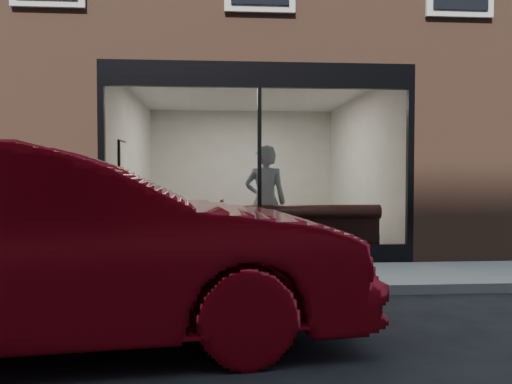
{
  "coord_description": "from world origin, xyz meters",
  "views": [
    {
      "loc": [
        -0.64,
        -5.83,
        1.43
      ],
      "look_at": [
        -0.03,
        2.4,
        1.14
      ],
      "focal_mm": 35.0,
      "sensor_mm": 36.0,
      "label": 1
    }
  ],
  "objects": [
    {
      "name": "parked_car",
      "position": [
        -1.96,
        -1.61,
        0.83
      ],
      "size": [
        5.21,
        2.37,
        1.66
      ],
      "primitive_type": "imported",
      "rotation": [
        0.0,
        0.0,
        1.7
      ],
      "color": "maroon",
      "rests_on": "ground"
    },
    {
      "name": "cafe_table_right",
      "position": [
        1.67,
        3.48,
        0.74
      ],
      "size": [
        0.76,
        0.76,
        0.04
      ],
      "primitive_type": "cube",
      "rotation": [
        0.0,
        0.0,
        -0.27
      ],
      "color": "black",
      "rests_on": "cafe_floor"
    },
    {
      "name": "cafe_wall_left",
      "position": [
        -2.49,
        5.0,
        1.6
      ],
      "size": [
        0.0,
        6.0,
        6.0
      ],
      "primitive_type": "plane",
      "rotation": [
        1.57,
        0.0,
        1.57
      ],
      "color": "beige",
      "rests_on": "ground"
    },
    {
      "name": "cafe_wall_right",
      "position": [
        2.49,
        5.0,
        1.6
      ],
      "size": [
        0.0,
        6.0,
        6.0
      ],
      "primitive_type": "plane",
      "rotation": [
        1.57,
        0.0,
        -1.57
      ],
      "color": "beige",
      "rests_on": "ground"
    },
    {
      "name": "ground",
      "position": [
        0.0,
        0.0,
        0.0
      ],
      "size": [
        120.0,
        120.0,
        0.0
      ],
      "primitive_type": "plane",
      "color": "black",
      "rests_on": "ground"
    },
    {
      "name": "person",
      "position": [
        0.15,
        2.63,
        0.97
      ],
      "size": [
        0.75,
        0.54,
        1.93
      ],
      "primitive_type": "imported",
      "rotation": [
        0.0,
        0.0,
        3.03
      ],
      "color": "#AACDE0",
      "rests_on": "cafe_floor"
    },
    {
      "name": "storefront_header",
      "position": [
        0.0,
        2.05,
        3.0
      ],
      "size": [
        5.0,
        0.1,
        0.4
      ],
      "primitive_type": "cube",
      "color": "black",
      "rests_on": "host_building_upper"
    },
    {
      "name": "kerb_near",
      "position": [
        0.0,
        -0.05,
        0.06
      ],
      "size": [
        40.0,
        0.1,
        0.12
      ],
      "primitive_type": "cube",
      "color": "gray",
      "rests_on": "ground"
    },
    {
      "name": "storefront_mullion",
      "position": [
        0.0,
        2.05,
        1.55
      ],
      "size": [
        0.06,
        0.1,
        2.5
      ],
      "primitive_type": "cube",
      "color": "black",
      "rests_on": "storefront_kick"
    },
    {
      "name": "cafe_wall_back",
      "position": [
        0.0,
        7.99,
        1.6
      ],
      "size": [
        5.0,
        0.0,
        5.0
      ],
      "primitive_type": "plane",
      "rotation": [
        1.57,
        0.0,
        0.0
      ],
      "color": "beige",
      "rests_on": "ground"
    },
    {
      "name": "host_building_backfill",
      "position": [
        0.0,
        11.0,
        1.6
      ],
      "size": [
        5.0,
        6.0,
        3.2
      ],
      "primitive_type": "cube",
      "color": "brown",
      "rests_on": "ground"
    },
    {
      "name": "cafe_chair_left",
      "position": [
        -0.78,
        3.77,
        0.24
      ],
      "size": [
        0.49,
        0.49,
        0.04
      ],
      "primitive_type": "cube",
      "rotation": [
        0.0,
        0.0,
        3.06
      ],
      "color": "black",
      "rests_on": "cafe_floor"
    },
    {
      "name": "wall_poster",
      "position": [
        -2.45,
        3.78,
        1.64
      ],
      "size": [
        0.02,
        0.6,
        0.8
      ],
      "primitive_type": "cube",
      "color": "white",
      "rests_on": "cafe_wall_left"
    },
    {
      "name": "banquette",
      "position": [
        0.0,
        2.45,
        0.23
      ],
      "size": [
        4.0,
        0.55,
        0.45
      ],
      "primitive_type": "cube",
      "color": "#3A1615",
      "rests_on": "cafe_floor"
    },
    {
      "name": "sidewalk_near",
      "position": [
        0.0,
        1.0,
        0.01
      ],
      "size": [
        40.0,
        2.0,
        0.01
      ],
      "primitive_type": "cube",
      "color": "gray",
      "rests_on": "ground"
    },
    {
      "name": "cafe_floor",
      "position": [
        0.0,
        5.0,
        0.02
      ],
      "size": [
        6.0,
        6.0,
        0.0
      ],
      "primitive_type": "plane",
      "color": "#2D2D30",
      "rests_on": "ground"
    },
    {
      "name": "cafe_ceiling",
      "position": [
        0.0,
        5.0,
        3.19
      ],
      "size": [
        6.0,
        6.0,
        0.0
      ],
      "primitive_type": "plane",
      "rotation": [
        3.14,
        0.0,
        0.0
      ],
      "color": "white",
      "rests_on": "host_building_upper"
    },
    {
      "name": "host_building_pier_left",
      "position": [
        -3.75,
        8.0,
        1.6
      ],
      "size": [
        2.5,
        12.0,
        3.2
      ],
      "primitive_type": "cube",
      "color": "brown",
      "rests_on": "ground"
    },
    {
      "name": "storefront_kick",
      "position": [
        0.0,
        2.05,
        0.15
      ],
      "size": [
        5.0,
        0.1,
        0.3
      ],
      "primitive_type": "cube",
      "color": "black",
      "rests_on": "ground"
    },
    {
      "name": "host_building_pier_right",
      "position": [
        3.75,
        8.0,
        1.6
      ],
      "size": [
        2.5,
        12.0,
        3.2
      ],
      "primitive_type": "cube",
      "color": "brown",
      "rests_on": "ground"
    },
    {
      "name": "cafe_table_left",
      "position": [
        -1.15,
        3.57,
        0.74
      ],
      "size": [
        0.72,
        0.72,
        0.04
      ],
      "primitive_type": "cube",
      "rotation": [
        0.0,
        0.0,
        0.09
      ],
      "color": "black",
      "rests_on": "cafe_floor"
    },
    {
      "name": "storefront_glass",
      "position": [
        0.0,
        2.02,
        1.55
      ],
      "size": [
        4.8,
        0.0,
        4.8
      ],
      "primitive_type": "plane",
      "rotation": [
        1.57,
        0.0,
        0.0
      ],
      "color": "white",
      "rests_on": "storefront_kick"
    }
  ]
}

